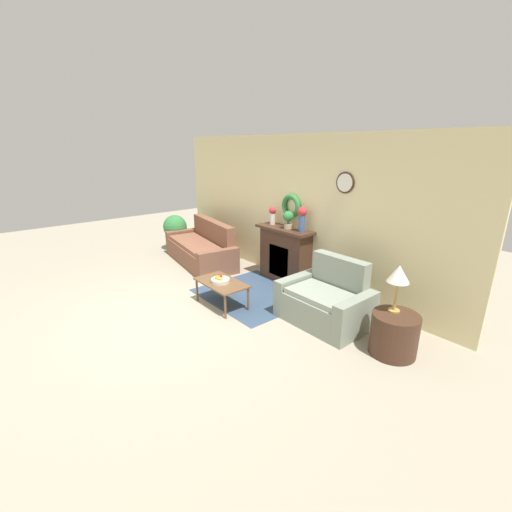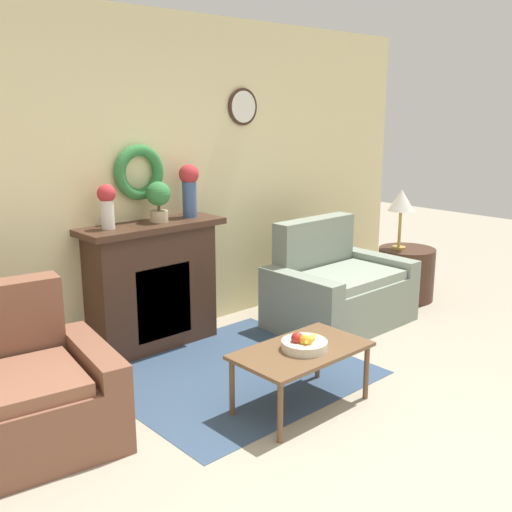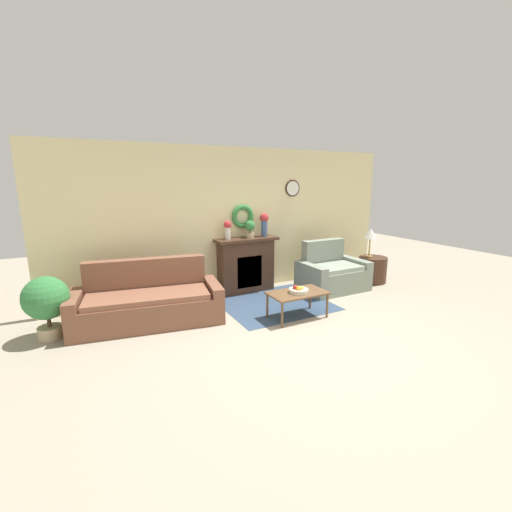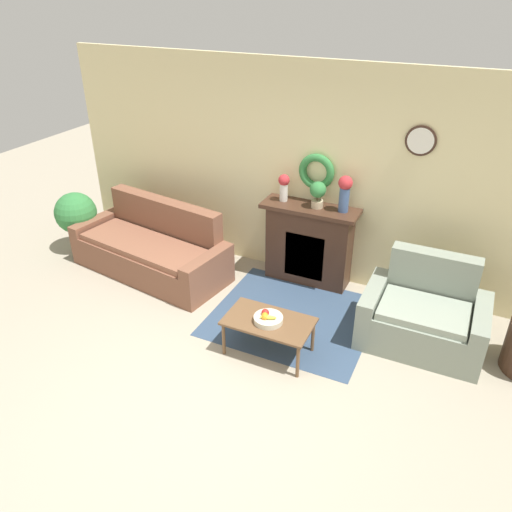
% 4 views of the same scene
% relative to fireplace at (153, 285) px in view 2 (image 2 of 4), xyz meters
% --- Properties ---
extents(ground_plane, '(16.00, 16.00, 0.00)m').
position_rel_fireplace_xyz_m(ground_plane, '(-0.08, -2.47, -0.53)').
color(ground_plane, '#9E937F').
extents(floor_rug, '(1.80, 1.62, 0.01)m').
position_rel_fireplace_xyz_m(floor_rug, '(0.13, -0.86, -0.53)').
color(floor_rug, '#334760').
rests_on(floor_rug, ground_plane).
extents(wall_back, '(6.80, 0.16, 2.70)m').
position_rel_fireplace_xyz_m(wall_back, '(-0.08, 0.21, 0.82)').
color(wall_back, beige).
rests_on(wall_back, ground_plane).
extents(fireplace, '(1.20, 0.41, 1.05)m').
position_rel_fireplace_xyz_m(fireplace, '(0.00, 0.00, 0.00)').
color(fireplace, '#42281C').
rests_on(fireplace, ground_plane).
extents(loveseat_right, '(1.26, 0.86, 0.94)m').
position_rel_fireplace_xyz_m(loveseat_right, '(1.55, -0.66, -0.21)').
color(loveseat_right, gray).
rests_on(loveseat_right, ground_plane).
extents(coffee_table, '(0.90, 0.52, 0.41)m').
position_rel_fireplace_xyz_m(coffee_table, '(0.13, -1.55, -0.16)').
color(coffee_table, brown).
rests_on(coffee_table, ground_plane).
extents(fruit_bowl, '(0.30, 0.30, 0.12)m').
position_rel_fireplace_xyz_m(fruit_bowl, '(0.13, -1.57, -0.08)').
color(fruit_bowl, beige).
rests_on(fruit_bowl, coffee_table).
extents(side_table_by_loveseat, '(0.57, 0.57, 0.54)m').
position_rel_fireplace_xyz_m(side_table_by_loveseat, '(2.63, -0.67, -0.26)').
color(side_table_by_loveseat, '#42281C').
rests_on(side_table_by_loveseat, ground_plane).
extents(table_lamp, '(0.27, 0.27, 0.61)m').
position_rel_fireplace_xyz_m(table_lamp, '(2.56, -0.62, 0.49)').
color(table_lamp, '#B28E42').
rests_on(table_lamp, side_table_by_loveseat).
extents(vase_on_mantel_left, '(0.14, 0.14, 0.34)m').
position_rel_fireplace_xyz_m(vase_on_mantel_left, '(-0.37, 0.01, 0.72)').
color(vase_on_mantel_left, silver).
rests_on(vase_on_mantel_left, fireplace).
extents(vase_on_mantel_right, '(0.17, 0.17, 0.44)m').
position_rel_fireplace_xyz_m(vase_on_mantel_right, '(0.40, 0.01, 0.78)').
color(vase_on_mantel_right, '#3D5684').
rests_on(vase_on_mantel_right, fireplace).
extents(potted_plant_on_mantel, '(0.20, 0.20, 0.32)m').
position_rel_fireplace_xyz_m(potted_plant_on_mantel, '(0.08, -0.01, 0.71)').
color(potted_plant_on_mantel, tan).
rests_on(potted_plant_on_mantel, fireplace).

